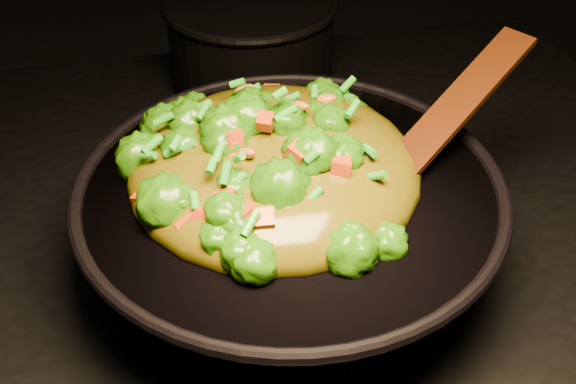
{
  "coord_description": "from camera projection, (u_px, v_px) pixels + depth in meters",
  "views": [
    {
      "loc": [
        -0.09,
        -0.66,
        1.49
      ],
      "look_at": [
        0.04,
        -0.09,
        1.01
      ],
      "focal_mm": 45.0,
      "sensor_mm": 36.0,
      "label": 1
    }
  ],
  "objects": [
    {
      "name": "wok",
      "position": [
        290.0,
        231.0,
        0.78
      ],
      "size": [
        0.46,
        0.46,
        0.12
      ],
      "primitive_type": null,
      "rotation": [
        0.0,
        0.0,
        -0.06
      ],
      "color": "black",
      "rests_on": "stovetop"
    },
    {
      "name": "stir_fry",
      "position": [
        274.0,
        133.0,
        0.73
      ],
      "size": [
        0.33,
        0.33,
        0.11
      ],
      "primitive_type": null,
      "rotation": [
        0.0,
        0.0,
        0.09
      ],
      "color": "#286C07",
      "rests_on": "wok"
    },
    {
      "name": "spatula",
      "position": [
        447.0,
        116.0,
        0.76
      ],
      "size": [
        0.24,
        0.17,
        0.11
      ],
      "primitive_type": "cube",
      "rotation": [
        0.0,
        -0.38,
        0.56
      ],
      "color": "#321207",
      "rests_on": "wok"
    },
    {
      "name": "back_pot",
      "position": [
        251.0,
        43.0,
        1.1
      ],
      "size": [
        0.28,
        0.28,
        0.14
      ],
      "primitive_type": "cylinder",
      "rotation": [
        0.0,
        0.0,
        -0.14
      ],
      "color": "black",
      "rests_on": "stovetop"
    }
  ]
}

